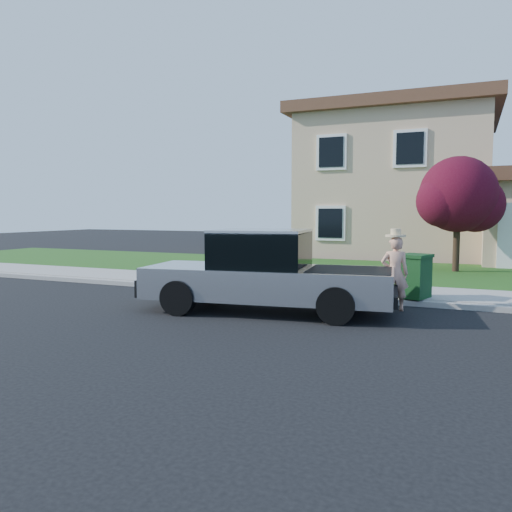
{
  "coord_description": "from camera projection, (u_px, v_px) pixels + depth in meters",
  "views": [
    {
      "loc": [
        3.32,
        -8.47,
        2.06
      ],
      "look_at": [
        -0.55,
        0.52,
        1.2
      ],
      "focal_mm": 35.0,
      "sensor_mm": 36.0,
      "label": 1
    }
  ],
  "objects": [
    {
      "name": "ground",
      "position": [
        272.0,
        324.0,
        9.24
      ],
      "size": [
        80.0,
        80.0,
        0.0
      ],
      "primitive_type": "plane",
      "color": "black",
      "rests_on": "ground"
    },
    {
      "name": "curb",
      "position": [
        358.0,
        299.0,
        11.49
      ],
      "size": [
        40.0,
        0.2,
        0.12
      ],
      "primitive_type": "cube",
      "color": "gray",
      "rests_on": "ground"
    },
    {
      "name": "sidewalk",
      "position": [
        367.0,
        292.0,
        12.5
      ],
      "size": [
        40.0,
        2.0,
        0.15
      ],
      "primitive_type": "cube",
      "color": "gray",
      "rests_on": "ground"
    },
    {
      "name": "lawn",
      "position": [
        393.0,
        273.0,
        16.62
      ],
      "size": [
        40.0,
        7.0,
        0.1
      ],
      "primitive_type": "cube",
      "color": "#234A15",
      "rests_on": "ground"
    },
    {
      "name": "house",
      "position": [
        425.0,
        189.0,
        23.44
      ],
      "size": [
        14.0,
        11.3,
        6.85
      ],
      "color": "tan",
      "rests_on": "ground"
    },
    {
      "name": "pickup_truck",
      "position": [
        266.0,
        274.0,
        10.29
      ],
      "size": [
        5.38,
        2.43,
        1.71
      ],
      "rotation": [
        0.0,
        0.0,
        0.13
      ],
      "color": "black",
      "rests_on": "ground"
    },
    {
      "name": "woman",
      "position": [
        395.0,
        272.0,
        10.42
      ],
      "size": [
        0.64,
        0.49,
        1.72
      ],
      "rotation": [
        0.0,
        0.0,
        3.37
      ],
      "color": "#E5A07E",
      "rests_on": "ground"
    },
    {
      "name": "ornamental_tree",
      "position": [
        459.0,
        198.0,
        16.4
      ],
      "size": [
        2.77,
        2.5,
        3.8
      ],
      "color": "black",
      "rests_on": "lawn"
    },
    {
      "name": "trash_bin",
      "position": [
        415.0,
        276.0,
        11.15
      ],
      "size": [
        0.79,
        0.85,
        0.98
      ],
      "rotation": [
        0.0,
        0.0,
        -0.34
      ],
      "color": "#0F3714",
      "rests_on": "sidewalk"
    }
  ]
}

